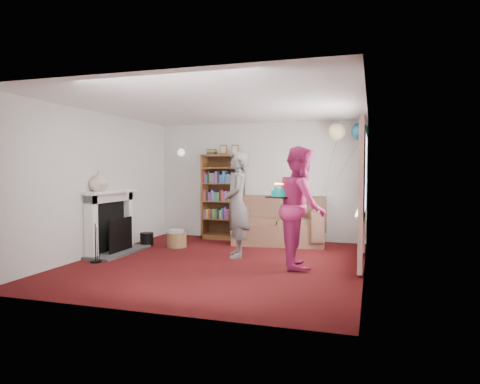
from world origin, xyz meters
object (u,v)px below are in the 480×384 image
(person_magenta, at_px, (301,207))
(birthday_cake, at_px, (281,193))
(person_striped, at_px, (237,204))
(sofa, at_px, (280,226))
(bookcase, at_px, (223,197))

(person_magenta, height_order, birthday_cake, person_magenta)
(person_striped, bearing_deg, person_magenta, 51.49)
(sofa, bearing_deg, person_striped, -110.63)
(bookcase, xyz_separation_m, birthday_cake, (1.74, -2.27, 0.24))
(bookcase, relative_size, person_magenta, 1.10)
(birthday_cake, bearing_deg, bookcase, 127.51)
(sofa, height_order, person_striped, person_striped)
(person_striped, distance_m, birthday_cake, 1.01)
(sofa, xyz_separation_m, birthday_cake, (0.43, -2.04, 0.78))
(bookcase, relative_size, sofa, 1.13)
(person_magenta, bearing_deg, sofa, 5.40)
(sofa, relative_size, person_magenta, 0.97)
(bookcase, bearing_deg, sofa, -9.83)
(birthday_cake, bearing_deg, sofa, 101.94)
(bookcase, xyz_separation_m, person_magenta, (2.05, -2.20, 0.03))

